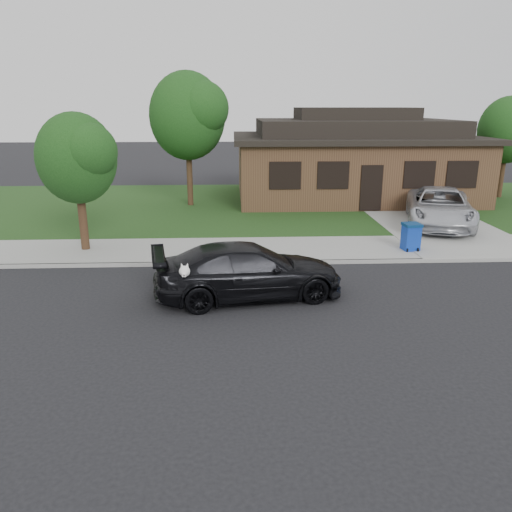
{
  "coord_description": "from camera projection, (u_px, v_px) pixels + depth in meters",
  "views": [
    {
      "loc": [
        -2.34,
        -11.67,
        4.89
      ],
      "look_at": [
        -1.78,
        0.83,
        1.1
      ],
      "focal_mm": 35.0,
      "sensor_mm": 36.0,
      "label": 1
    }
  ],
  "objects": [
    {
      "name": "curb",
      "position": [
        308.0,
        262.0,
        16.01
      ],
      "size": [
        60.0,
        0.12,
        0.12
      ],
      "primitive_type": "cube",
      "color": "gray",
      "rests_on": "ground"
    },
    {
      "name": "sedan",
      "position": [
        248.0,
        271.0,
        13.08
      ],
      "size": [
        5.23,
        2.84,
        1.44
      ],
      "rotation": [
        0.0,
        0.0,
        1.74
      ],
      "color": "black",
      "rests_on": "ground"
    },
    {
      "name": "ground",
      "position": [
        327.0,
        306.0,
        12.68
      ],
      "size": [
        120.0,
        120.0,
        0.0
      ],
      "primitive_type": "plane",
      "color": "black",
      "rests_on": "ground"
    },
    {
      "name": "tree_0",
      "position": [
        191.0,
        114.0,
        23.51
      ],
      "size": [
        3.78,
        3.6,
        6.34
      ],
      "color": "#332114",
      "rests_on": "ground"
    },
    {
      "name": "minivan",
      "position": [
        440.0,
        207.0,
        20.44
      ],
      "size": [
        4.01,
        5.92,
        1.51
      ],
      "primitive_type": "imported",
      "rotation": [
        0.0,
        0.0,
        -0.31
      ],
      "color": "silver",
      "rests_on": "driveway"
    },
    {
      "name": "tree_2",
      "position": [
        79.0,
        157.0,
        16.3
      ],
      "size": [
        2.73,
        2.6,
        4.59
      ],
      "color": "#332114",
      "rests_on": "ground"
    },
    {
      "name": "recycling_bin",
      "position": [
        411.0,
        236.0,
        17.04
      ],
      "size": [
        0.61,
        0.63,
        0.93
      ],
      "rotation": [
        0.0,
        0.0,
        0.1
      ],
      "color": "#0E329F",
      "rests_on": "sidewalk"
    },
    {
      "name": "tree_1",
      "position": [
        512.0,
        129.0,
        25.89
      ],
      "size": [
        3.15,
        3.0,
        5.25
      ],
      "color": "#332114",
      "rests_on": "ground"
    },
    {
      "name": "sidewalk",
      "position": [
        301.0,
        249.0,
        17.44
      ],
      "size": [
        60.0,
        3.0,
        0.12
      ],
      "primitive_type": "cube",
      "color": "gray",
      "rests_on": "ground"
    },
    {
      "name": "driveway",
      "position": [
        419.0,
        217.0,
        22.48
      ],
      "size": [
        4.5,
        13.0,
        0.14
      ],
      "primitive_type": "cube",
      "color": "gray",
      "rests_on": "ground"
    },
    {
      "name": "lawn",
      "position": [
        280.0,
        205.0,
        25.09
      ],
      "size": [
        60.0,
        13.0,
        0.13
      ],
      "primitive_type": "cube",
      "color": "#193814",
      "rests_on": "ground"
    },
    {
      "name": "house",
      "position": [
        352.0,
        159.0,
        26.57
      ],
      "size": [
        12.6,
        8.6,
        4.65
      ],
      "color": "#422B1C",
      "rests_on": "ground"
    }
  ]
}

